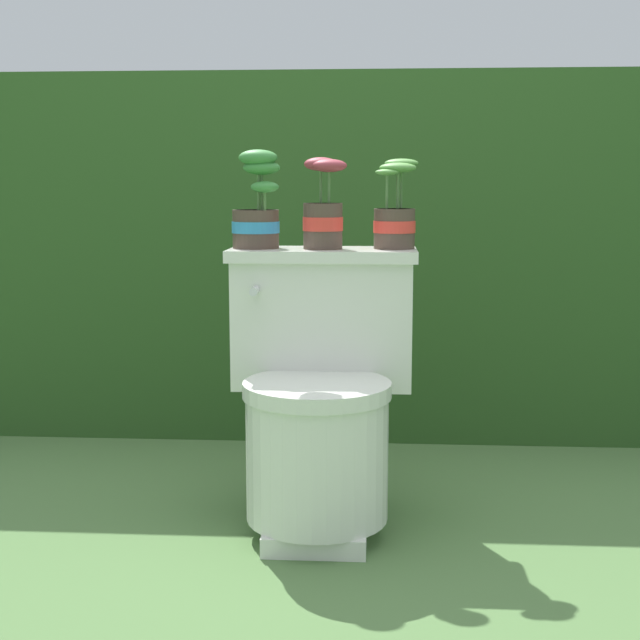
{
  "coord_description": "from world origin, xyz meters",
  "views": [
    {
      "loc": [
        0.15,
        -2.05,
        0.85
      ],
      "look_at": [
        0.01,
        0.13,
        0.52
      ],
      "focal_mm": 50.0,
      "sensor_mm": 36.0,
      "label": 1
    }
  ],
  "objects_px": {
    "potted_plant_middle": "(395,215)",
    "potted_plant_left": "(257,213)",
    "toilet": "(320,395)",
    "potted_plant_midleft": "(323,213)"
  },
  "relations": [
    {
      "from": "toilet",
      "to": "potted_plant_middle",
      "type": "height_order",
      "value": "potted_plant_middle"
    },
    {
      "from": "potted_plant_left",
      "to": "potted_plant_middle",
      "type": "relative_size",
      "value": 1.09
    },
    {
      "from": "potted_plant_left",
      "to": "potted_plant_middle",
      "type": "distance_m",
      "value": 0.36
    },
    {
      "from": "potted_plant_midleft",
      "to": "toilet",
      "type": "bearing_deg",
      "value": -90.73
    },
    {
      "from": "toilet",
      "to": "potted_plant_midleft",
      "type": "distance_m",
      "value": 0.46
    },
    {
      "from": "potted_plant_middle",
      "to": "potted_plant_left",
      "type": "bearing_deg",
      "value": -177.45
    },
    {
      "from": "toilet",
      "to": "potted_plant_left",
      "type": "relative_size",
      "value": 2.74
    },
    {
      "from": "toilet",
      "to": "potted_plant_left",
      "type": "bearing_deg",
      "value": 143.35
    },
    {
      "from": "potted_plant_left",
      "to": "potted_plant_midleft",
      "type": "height_order",
      "value": "potted_plant_left"
    },
    {
      "from": "potted_plant_left",
      "to": "potted_plant_midleft",
      "type": "distance_m",
      "value": 0.17
    }
  ]
}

